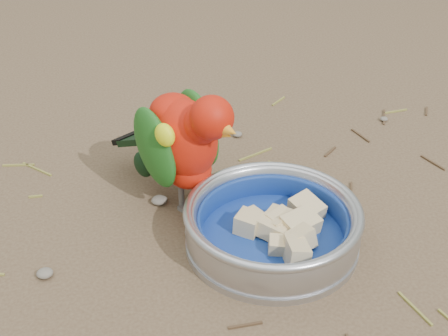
{
  "coord_description": "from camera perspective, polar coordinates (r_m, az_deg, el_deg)",
  "views": [
    {
      "loc": [
        -0.21,
        -0.6,
        0.54
      ],
      "look_at": [
        -0.05,
        0.11,
        0.08
      ],
      "focal_mm": 50.0,
      "sensor_mm": 36.0,
      "label": 1
    }
  ],
  "objects": [
    {
      "name": "food_bowl",
      "position": [
        0.85,
        4.38,
        -6.58
      ],
      "size": [
        0.23,
        0.23,
        0.02
      ],
      "primitive_type": "cylinder",
      "color": "#B2B2BA",
      "rests_on": "ground"
    },
    {
      "name": "ground",
      "position": [
        0.84,
        4.98,
        -8.18
      ],
      "size": [
        60.0,
        60.0,
        0.0
      ],
      "primitive_type": "plane",
      "color": "brown"
    },
    {
      "name": "lory_parrot",
      "position": [
        0.88,
        -3.63,
        1.76
      ],
      "size": [
        0.21,
        0.25,
        0.19
      ],
      "primitive_type": null,
      "rotation": [
        0.0,
        0.0,
        -2.59
      ],
      "color": "red",
      "rests_on": "ground"
    },
    {
      "name": "fruit_wedges",
      "position": [
        0.84,
        4.45,
        -5.36
      ],
      "size": [
        0.14,
        0.14,
        0.03
      ],
      "primitive_type": null,
      "color": "beige",
      "rests_on": "food_bowl"
    },
    {
      "name": "ground_debris",
      "position": [
        0.91,
        5.1,
        -4.3
      ],
      "size": [
        0.9,
        0.8,
        0.01
      ],
      "primitive_type": null,
      "color": "olive",
      "rests_on": "ground"
    },
    {
      "name": "bowl_wall",
      "position": [
        0.83,
        4.47,
        -4.98
      ],
      "size": [
        0.23,
        0.23,
        0.04
      ],
      "primitive_type": null,
      "color": "#B2B2BA",
      "rests_on": "food_bowl"
    }
  ]
}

